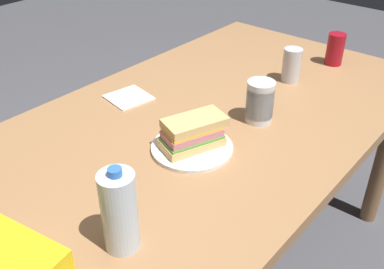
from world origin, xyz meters
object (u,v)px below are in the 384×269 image
(sandwich, at_px, (193,133))
(water_bottle_tall, at_px, (119,211))
(plastic_cup_stack, at_px, (260,102))
(soda_can_silver, at_px, (292,65))
(soda_can_red, at_px, (335,49))
(dining_table, at_px, (195,146))
(paper_plate, at_px, (192,148))
(chip_bag, at_px, (2,265))

(sandwich, distance_m, water_bottle_tall, 0.39)
(plastic_cup_stack, relative_size, soda_can_silver, 1.07)
(sandwich, xyz_separation_m, soda_can_silver, (0.56, 0.01, 0.01))
(soda_can_red, xyz_separation_m, water_bottle_tall, (-1.17, -0.08, 0.03))
(soda_can_red, xyz_separation_m, plastic_cup_stack, (-0.56, -0.01, 0.00))
(dining_table, bearing_deg, plastic_cup_stack, -44.58)
(dining_table, bearing_deg, soda_can_silver, -8.99)
(dining_table, relative_size, water_bottle_tall, 8.74)
(paper_plate, distance_m, soda_can_silver, 0.57)
(soda_can_silver, bearing_deg, plastic_cup_stack, -167.99)
(dining_table, xyz_separation_m, chip_bag, (-0.69, -0.09, 0.12))
(soda_can_silver, bearing_deg, chip_bag, -179.08)
(sandwich, bearing_deg, water_bottle_tall, -162.40)
(plastic_cup_stack, height_order, soda_can_silver, plastic_cup_stack)
(water_bottle_tall, relative_size, soda_can_silver, 1.64)
(paper_plate, distance_m, soda_can_red, 0.81)
(dining_table, relative_size, paper_plate, 7.67)
(soda_can_silver, bearing_deg, soda_can_red, -12.22)
(sandwich, xyz_separation_m, soda_can_red, (0.81, -0.04, 0.01))
(chip_bag, distance_m, soda_can_silver, 1.14)
(paper_plate, bearing_deg, water_bottle_tall, -162.28)
(soda_can_red, height_order, chip_bag, soda_can_red)
(dining_table, height_order, plastic_cup_stack, plastic_cup_stack)
(soda_can_red, bearing_deg, paper_plate, 177.18)
(paper_plate, relative_size, water_bottle_tall, 1.14)
(soda_can_red, relative_size, plastic_cup_stack, 0.93)
(sandwich, distance_m, chip_bag, 0.58)
(paper_plate, bearing_deg, plastic_cup_stack, -11.92)
(dining_table, relative_size, chip_bag, 7.60)
(paper_plate, xyz_separation_m, water_bottle_tall, (-0.36, -0.12, 0.09))
(dining_table, xyz_separation_m, paper_plate, (-0.11, -0.08, 0.09))
(paper_plate, relative_size, chip_bag, 0.99)
(chip_bag, bearing_deg, sandwich, 80.94)
(plastic_cup_stack, bearing_deg, soda_can_red, 1.42)
(chip_bag, xyz_separation_m, plastic_cup_stack, (0.83, -0.05, 0.03))
(soda_can_red, relative_size, chip_bag, 0.53)
(dining_table, distance_m, paper_plate, 0.17)
(soda_can_red, relative_size, soda_can_silver, 1.00)
(paper_plate, bearing_deg, sandwich, 6.07)
(dining_table, bearing_deg, sandwich, -142.83)
(sandwich, relative_size, soda_can_silver, 1.67)
(dining_table, height_order, sandwich, sandwich)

